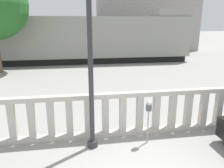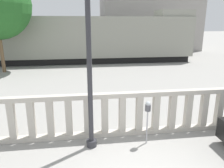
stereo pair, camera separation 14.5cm
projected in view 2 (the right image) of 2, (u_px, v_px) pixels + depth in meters
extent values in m
cube|color=#BCB5A8|center=(122.00, 132.00, 7.09)|extent=(15.08, 0.24, 0.14)
cube|color=#BCB5A8|center=(122.00, 95.00, 6.73)|extent=(15.08, 0.24, 0.14)
cube|color=#BCB5A8|center=(12.00, 120.00, 6.47)|extent=(0.20, 0.20, 1.15)
cube|color=#BCB5A8|center=(31.00, 119.00, 6.54)|extent=(0.20, 0.20, 1.15)
cube|color=#BCB5A8|center=(50.00, 118.00, 6.62)|extent=(0.20, 0.20, 1.15)
cube|color=#BCB5A8|center=(69.00, 117.00, 6.69)|extent=(0.20, 0.20, 1.15)
cube|color=#BCB5A8|center=(87.00, 116.00, 6.76)|extent=(0.20, 0.20, 1.15)
cube|color=#BCB5A8|center=(105.00, 115.00, 6.84)|extent=(0.20, 0.20, 1.15)
cube|color=#BCB5A8|center=(122.00, 114.00, 6.91)|extent=(0.20, 0.20, 1.15)
cube|color=#BCB5A8|center=(139.00, 113.00, 6.98)|extent=(0.20, 0.20, 1.15)
cube|color=#BCB5A8|center=(156.00, 112.00, 7.06)|extent=(0.20, 0.20, 1.15)
cube|color=#BCB5A8|center=(172.00, 111.00, 7.13)|extent=(0.20, 0.20, 1.15)
cube|color=#BCB5A8|center=(188.00, 110.00, 7.20)|extent=(0.20, 0.20, 1.15)
cube|color=#BCB5A8|center=(204.00, 109.00, 7.28)|extent=(0.20, 0.20, 1.15)
cube|color=#BCB5A8|center=(219.00, 109.00, 7.35)|extent=(0.20, 0.20, 1.15)
cylinder|color=#2D2D33|center=(92.00, 143.00, 6.41)|extent=(0.30, 0.30, 0.20)
cylinder|color=#2D2D33|center=(88.00, 31.00, 5.53)|extent=(0.14, 0.14, 6.20)
cylinder|color=#99999E|center=(147.00, 127.00, 6.46)|extent=(0.04, 0.04, 1.05)
cylinder|color=#4C4C51|center=(148.00, 108.00, 6.30)|extent=(0.17, 0.17, 0.18)
sphere|color=#B2B7BC|center=(148.00, 104.00, 6.26)|extent=(0.15, 0.15, 0.15)
cube|color=black|center=(44.00, 60.00, 19.24)|extent=(26.00, 2.13, 0.55)
cube|color=gray|center=(42.00, 37.00, 18.70)|extent=(26.53, 2.66, 3.44)
cube|color=gray|center=(174.00, 13.00, 19.70)|extent=(3.00, 2.39, 0.60)
cube|color=black|center=(78.00, 48.00, 28.83)|extent=(20.03, 2.18, 0.55)
cube|color=black|center=(78.00, 33.00, 28.32)|extent=(20.44, 2.73, 3.17)
cube|color=black|center=(143.00, 18.00, 28.96)|extent=(3.00, 2.46, 0.60)
cylinder|color=brown|center=(2.00, 52.00, 15.63)|extent=(0.25, 0.25, 2.90)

